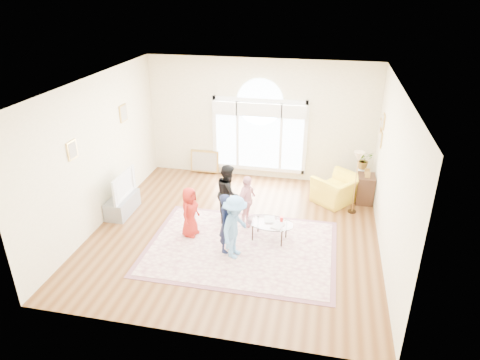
% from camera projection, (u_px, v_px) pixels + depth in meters
% --- Properties ---
extents(ground, '(6.00, 6.00, 0.00)m').
position_uv_depth(ground, '(235.00, 232.00, 9.23)').
color(ground, '#532E12').
rests_on(ground, ground).
extents(room_shell, '(6.00, 6.00, 6.00)m').
position_uv_depth(room_shell, '(259.00, 123.00, 11.07)').
color(room_shell, '#F2E6BE').
rests_on(room_shell, ground).
extents(area_rug, '(3.60, 2.60, 0.02)m').
position_uv_depth(area_rug, '(241.00, 247.00, 8.68)').
color(area_rug, beige).
rests_on(area_rug, ground).
extents(rug_border, '(3.80, 2.80, 0.01)m').
position_uv_depth(rug_border, '(241.00, 248.00, 8.68)').
color(rug_border, '#7E4E59').
rests_on(rug_border, ground).
extents(tv_console, '(0.45, 1.00, 0.42)m').
position_uv_depth(tv_console, '(123.00, 205.00, 9.92)').
color(tv_console, gray).
rests_on(tv_console, ground).
extents(television, '(0.17, 1.05, 0.60)m').
position_uv_depth(television, '(120.00, 185.00, 9.70)').
color(television, black).
rests_on(television, tv_console).
extents(coffee_table, '(1.06, 0.77, 0.54)m').
position_uv_depth(coffee_table, '(270.00, 223.00, 8.80)').
color(coffee_table, silver).
rests_on(coffee_table, ground).
extents(armchair, '(1.35, 1.37, 0.67)m').
position_uv_depth(armchair, '(337.00, 189.00, 10.37)').
color(armchair, yellow).
rests_on(armchair, ground).
extents(side_cabinet, '(0.40, 0.50, 0.70)m').
position_uv_depth(side_cabinet, '(365.00, 189.00, 10.35)').
color(side_cabinet, black).
rests_on(side_cabinet, ground).
extents(floor_lamp, '(0.25, 0.25, 1.51)m').
position_uv_depth(floor_lamp, '(358.00, 161.00, 9.50)').
color(floor_lamp, black).
rests_on(floor_lamp, ground).
extents(plant_pedestal, '(0.20, 0.20, 0.70)m').
position_uv_depth(plant_pedestal, '(361.00, 181.00, 10.76)').
color(plant_pedestal, white).
rests_on(plant_pedestal, ground).
extents(potted_plant, '(0.51, 0.48, 0.45)m').
position_uv_depth(potted_plant, '(364.00, 160.00, 10.51)').
color(potted_plant, '#33722D').
rests_on(potted_plant, plant_pedestal).
extents(leaning_picture, '(0.80, 0.14, 0.62)m').
position_uv_depth(leaning_picture, '(205.00, 173.00, 12.08)').
color(leaning_picture, tan).
rests_on(leaning_picture, ground).
extents(child_red, '(0.45, 0.59, 1.09)m').
position_uv_depth(child_red, '(190.00, 212.00, 8.89)').
color(child_red, '#AA2017').
rests_on(child_red, area_rug).
extents(child_navy, '(0.40, 0.51, 1.23)m').
position_uv_depth(child_navy, '(227.00, 223.00, 8.33)').
color(child_navy, '#161C39').
rests_on(child_navy, area_rug).
extents(child_black, '(0.64, 0.75, 1.33)m').
position_uv_depth(child_black, '(228.00, 193.00, 9.42)').
color(child_black, black).
rests_on(child_black, area_rug).
extents(child_pink, '(0.49, 0.74, 1.17)m').
position_uv_depth(child_pink, '(247.00, 201.00, 9.23)').
color(child_pink, '#EFA5AF').
rests_on(child_pink, area_rug).
extents(child_blue, '(0.65, 0.92, 1.30)m').
position_uv_depth(child_blue, '(235.00, 227.00, 8.14)').
color(child_blue, '#609BD9').
rests_on(child_blue, area_rug).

